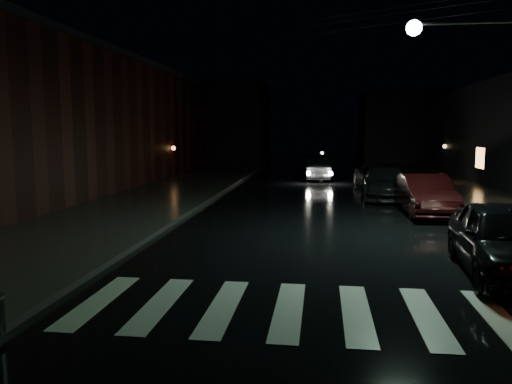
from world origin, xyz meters
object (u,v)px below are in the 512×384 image
(parked_car_a, at_px, (505,239))
(parked_car_d, at_px, (380,177))
(oncoming_car, at_px, (317,169))
(parked_car_b, at_px, (425,195))
(parked_car_c, at_px, (385,182))

(parked_car_a, height_order, parked_car_d, parked_car_a)
(parked_car_d, xyz_separation_m, oncoming_car, (-3.46, 4.71, 0.02))
(parked_car_b, bearing_deg, oncoming_car, 106.77)
(parked_car_a, height_order, oncoming_car, parked_car_a)
(parked_car_b, bearing_deg, parked_car_a, -90.62)
(oncoming_car, bearing_deg, parked_car_c, 107.27)
(parked_car_a, xyz_separation_m, parked_car_c, (-1.07, 12.51, -0.06))
(parked_car_b, bearing_deg, parked_car_d, 93.80)
(parked_car_a, xyz_separation_m, parked_car_d, (-0.90, 16.00, -0.12))
(parked_car_a, distance_m, parked_car_d, 16.03)
(parked_car_b, height_order, oncoming_car, parked_car_b)
(parked_car_a, relative_size, oncoming_car, 1.11)
(parked_car_c, bearing_deg, parked_car_d, 90.56)
(parked_car_b, xyz_separation_m, oncoming_car, (-4.22, 12.69, -0.06))
(parked_car_a, bearing_deg, parked_car_d, 97.62)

